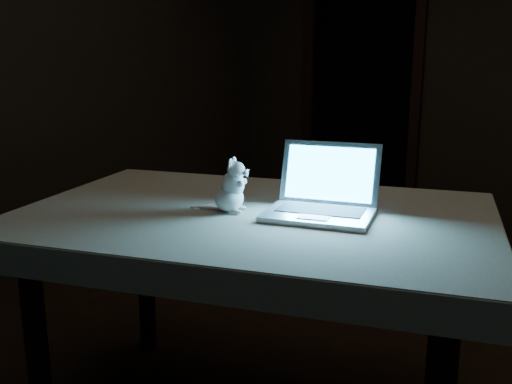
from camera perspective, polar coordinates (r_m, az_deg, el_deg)
The scene contains 7 objects.
back_wall at distance 4.55m, azimuth 23.40°, elevation 11.24°, with size 4.50×0.04×2.60m, color black.
left_wall at distance 3.78m, azimuth -24.01°, elevation 10.94°, with size 0.04×5.00×2.60m, color black.
doorway at distance 4.92m, azimuth 10.42°, elevation 9.44°, with size 1.06×0.36×2.13m, color black, non-canonical shape.
table at distance 2.20m, azimuth -0.22°, elevation -12.74°, with size 1.57×1.01×0.84m, color black, non-canonical shape.
tablecloth at distance 2.08m, azimuth 1.39°, elevation -3.19°, with size 1.67×1.11×0.10m, color #BBB29A, non-canonical shape.
laptop at distance 1.95m, azimuth 6.34°, elevation 0.93°, with size 0.36×0.32×0.25m, color #B4B4B9, non-canonical shape.
plush_mouse at distance 2.03m, azimuth -2.70°, elevation 0.70°, with size 0.14×0.14×0.19m, color silver, non-canonical shape.
Camera 1 is at (0.99, -1.94, 1.39)m, focal length 40.00 mm.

